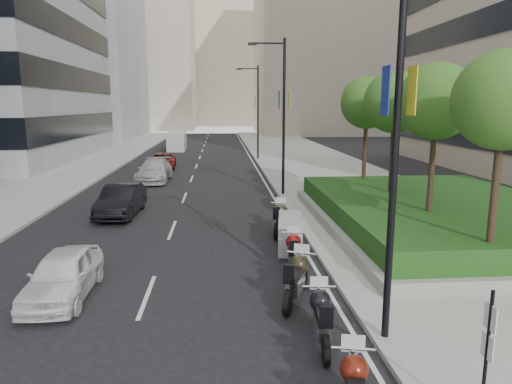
{
  "coord_description": "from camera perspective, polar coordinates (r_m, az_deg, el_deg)",
  "views": [
    {
      "loc": [
        0.63,
        -8.31,
        5.31
      ],
      "look_at": [
        1.99,
        8.98,
        2.0
      ],
      "focal_mm": 32.0,
      "sensor_mm": 36.0,
      "label": 1
    }
  ],
  "objects": [
    {
      "name": "ground",
      "position": [
        9.88,
        -8.01,
        -21.81
      ],
      "size": [
        160.0,
        160.0,
        0.0
      ],
      "primitive_type": "plane",
      "color": "black",
      "rests_on": "ground"
    },
    {
      "name": "sidewalk_right",
      "position": [
        39.56,
        7.78,
        3.1
      ],
      "size": [
        10.0,
        100.0,
        0.15
      ],
      "primitive_type": "cube",
      "color": "#9E9B93",
      "rests_on": "ground"
    },
    {
      "name": "sidewalk_left",
      "position": [
        40.68,
        -22.56,
        2.58
      ],
      "size": [
        8.0,
        100.0,
        0.15
      ],
      "primitive_type": "cube",
      "color": "#9E9B93",
      "rests_on": "ground"
    },
    {
      "name": "lane_edge",
      "position": [
        38.8,
        0.09,
        2.95
      ],
      "size": [
        0.12,
        100.0,
        0.01
      ],
      "primitive_type": "cube",
      "color": "silver",
      "rests_on": "ground"
    },
    {
      "name": "lane_centre",
      "position": [
        38.73,
        -7.61,
        2.84
      ],
      "size": [
        0.12,
        100.0,
        0.01
      ],
      "primitive_type": "cube",
      "color": "silver",
      "rests_on": "ground"
    },
    {
      "name": "building_grey_far",
      "position": [
        82.66,
        -22.81,
        16.73
      ],
      "size": [
        22.0,
        26.0,
        30.0
      ],
      "primitive_type": "cube",
      "color": "gray",
      "rests_on": "ground"
    },
    {
      "name": "building_cream_right",
      "position": [
        91.74,
        9.53,
        18.61
      ],
      "size": [
        28.0,
        24.0,
        36.0
      ],
      "primitive_type": "cube",
      "color": "#B7AD93",
      "rests_on": "ground"
    },
    {
      "name": "building_cream_left",
      "position": [
        110.52,
        -14.79,
        16.53
      ],
      "size": [
        26.0,
        24.0,
        34.0
      ],
      "primitive_type": "cube",
      "color": "#B7AD93",
      "rests_on": "ground"
    },
    {
      "name": "building_cream_centre",
      "position": [
        129.05,
        -4.03,
        16.87
      ],
      "size": [
        30.0,
        24.0,
        38.0
      ],
      "primitive_type": "cube",
      "color": "#B7AD93",
      "rests_on": "ground"
    },
    {
      "name": "planter",
      "position": [
        21.16,
        21.99,
        -3.56
      ],
      "size": [
        10.0,
        14.0,
        0.4
      ],
      "primitive_type": "cube",
      "color": "gray",
      "rests_on": "sidewalk_right"
    },
    {
      "name": "hedge",
      "position": [
        21.03,
        22.11,
        -1.97
      ],
      "size": [
        9.4,
        13.4,
        0.8
      ],
      "primitive_type": "cube",
      "color": "#144616",
      "rests_on": "planter"
    },
    {
      "name": "tree_0",
      "position": [
        14.61,
        28.57,
        9.97
      ],
      "size": [
        2.8,
        2.8,
        6.3
      ],
      "color": "#332319",
      "rests_on": "planter"
    },
    {
      "name": "tree_1",
      "position": [
        18.11,
        21.64,
        10.42
      ],
      "size": [
        2.8,
        2.8,
        6.3
      ],
      "color": "#332319",
      "rests_on": "planter"
    },
    {
      "name": "tree_2",
      "position": [
        21.78,
        16.99,
        10.65
      ],
      "size": [
        2.8,
        2.8,
        6.3
      ],
      "color": "#332319",
      "rests_on": "planter"
    },
    {
      "name": "tree_3",
      "position": [
        25.55,
        13.69,
        10.76
      ],
      "size": [
        2.8,
        2.8,
        6.3
      ],
      "color": "#332319",
      "rests_on": "planter"
    },
    {
      "name": "lamp_post_0",
      "position": [
        9.95,
        16.39,
        8.97
      ],
      "size": [
        2.34,
        0.45,
        9.0
      ],
      "color": "black",
      "rests_on": "ground"
    },
    {
      "name": "lamp_post_1",
      "position": [
        26.55,
        3.17,
        10.26
      ],
      "size": [
        2.34,
        0.45,
        9.0
      ],
      "color": "black",
      "rests_on": "ground"
    },
    {
      "name": "lamp_post_2",
      "position": [
        44.45,
        0.04,
        10.49
      ],
      "size": [
        2.34,
        0.45,
        9.0
      ],
      "color": "black",
      "rests_on": "ground"
    },
    {
      "name": "parking_sign",
      "position": [
        8.49,
        26.9,
        -17.44
      ],
      "size": [
        0.06,
        0.32,
        2.5
      ],
      "color": "black",
      "rests_on": "ground"
    },
    {
      "name": "motorcycle_2",
      "position": [
        10.72,
        8.16,
        -15.25
      ],
      "size": [
        0.78,
        2.33,
        1.16
      ],
      "rotation": [
        0.0,
        0.0,
        1.47
      ],
      "color": "black",
      "rests_on": "ground"
    },
    {
      "name": "motorcycle_3",
      "position": [
        12.73,
        5.08,
        -10.68
      ],
      "size": [
        1.16,
        2.32,
        1.23
      ],
      "rotation": [
        0.0,
        0.0,
        1.17
      ],
      "color": "black",
      "rests_on": "ground"
    },
    {
      "name": "motorcycle_4",
      "position": [
        14.92,
        4.69,
        -7.54
      ],
      "size": [
        0.78,
        2.33,
        1.16
      ],
      "rotation": [
        0.0,
        0.0,
        1.42
      ],
      "color": "black",
      "rests_on": "ground"
    },
    {
      "name": "motorcycle_5",
      "position": [
        16.98,
        4.28,
        -5.19
      ],
      "size": [
        1.15,
        2.22,
        1.28
      ],
      "rotation": [
        0.0,
        0.0,
        1.43
      ],
      "color": "black",
      "rests_on": "ground"
    },
    {
      "name": "motorcycle_6",
      "position": [
        19.15,
        2.9,
        -3.3
      ],
      "size": [
        0.91,
        2.39,
        1.21
      ],
      "rotation": [
        0.0,
        0.0,
        1.32
      ],
      "color": "black",
      "rests_on": "ground"
    },
    {
      "name": "car_a",
      "position": [
        13.99,
        -22.96,
        -9.49
      ],
      "size": [
        1.6,
        3.9,
        1.32
      ],
      "primitive_type": "imported",
      "rotation": [
        0.0,
        0.0,
        0.01
      ],
      "color": "white",
      "rests_on": "ground"
    },
    {
      "name": "car_b",
      "position": [
        23.11,
        -16.5,
        -1.03
      ],
      "size": [
        1.79,
        4.6,
        1.49
      ],
      "primitive_type": "imported",
      "rotation": [
        0.0,
        0.0,
        -0.05
      ],
      "color": "black",
      "rests_on": "ground"
    },
    {
      "name": "car_c",
      "position": [
        33.0,
        -12.59,
        2.62
      ],
      "size": [
        2.21,
        5.29,
        1.53
      ],
      "primitive_type": "imported",
      "rotation": [
        0.0,
        0.0,
        -0.01
      ],
      "color": "#B0B1B3",
      "rests_on": "ground"
    },
    {
      "name": "car_d",
      "position": [
        39.65,
        -11.61,
        3.82
      ],
      "size": [
        2.4,
        4.74,
        1.28
      ],
      "primitive_type": "imported",
      "rotation": [
        0.0,
        0.0,
        0.06
      ],
      "color": "maroon",
      "rests_on": "ground"
    },
    {
      "name": "delivery_van",
      "position": [
        55.37,
        -9.85,
        6.22
      ],
      "size": [
        2.08,
        5.3,
        2.21
      ],
      "rotation": [
        0.0,
        0.0,
        0.01
      ],
      "color": "silver",
      "rests_on": "ground"
    }
  ]
}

